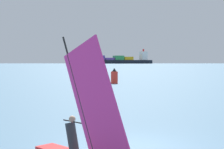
% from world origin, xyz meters
% --- Properties ---
extents(ground_plane, '(4000.00, 4000.00, 0.00)m').
position_xyz_m(ground_plane, '(0.00, 0.00, 0.00)').
color(ground_plane, '#476B84').
extents(windsurfer, '(3.18, 3.22, 4.07)m').
position_xyz_m(windsurfer, '(-1.80, -1.62, 1.04)').
color(windsurfer, red).
rests_on(windsurfer, ground_plane).
extents(cargo_ship, '(153.41, 66.55, 35.31)m').
position_xyz_m(cargo_ship, '(37.51, 805.09, 8.44)').
color(cargo_ship, black).
rests_on(cargo_ship, ground_plane).
extents(channel_buoy, '(0.99, 0.99, 2.22)m').
position_xyz_m(channel_buoy, '(0.32, 36.66, 1.00)').
color(channel_buoy, red).
rests_on(channel_buoy, ground_plane).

